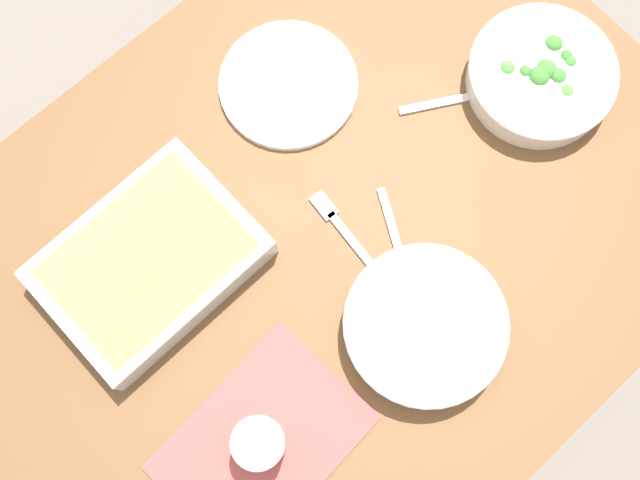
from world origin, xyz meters
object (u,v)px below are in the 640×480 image
Objects in this scene: stew_bowl at (424,326)px; drink_cup at (260,442)px; broccoli_bowl at (541,75)px; side_plate at (288,84)px; spoon_by_stew at (401,258)px; fork_on_table at (345,232)px; spoon_by_broccoli at (469,97)px; baking_dish at (150,262)px.

stew_bowl is 2.76× the size of drink_cup.
side_plate is (0.29, -0.26, -0.02)m from broccoli_bowl.
broccoli_bowl is 0.36m from spoon_by_stew.
broccoli_bowl is 1.30× the size of fork_on_table.
spoon_by_stew is at bearing 10.01° from broccoli_bowl.
broccoli_bowl reaches higher than spoon_by_stew.
drink_cup is at bearing 26.49° from fork_on_table.
broccoli_bowl is 0.39m from side_plate.
stew_bowl is 0.38m from spoon_by_broccoli.
fork_on_table is (-0.29, -0.15, -0.04)m from drink_cup.
baking_dish is 1.38× the size of side_plate.
side_plate is 1.36× the size of spoon_by_broccoli.
broccoli_bowl is 1.43× the size of spoon_by_broccoli.
fork_on_table is (0.03, -0.09, -0.00)m from spoon_by_stew.
stew_bowl is 0.11m from spoon_by_stew.
baking_dish is at bearing -99.02° from drink_cup.
side_plate is at bearing -100.82° from spoon_by_stew.
spoon_by_broccoli is 0.91× the size of fork_on_table.
spoon_by_broccoli is (-0.31, -0.21, -0.03)m from stew_bowl.
drink_cup is 0.55m from side_plate.
stew_bowl reaches higher than side_plate.
stew_bowl is 1.32× the size of fork_on_table.
side_plate is at bearing -46.21° from spoon_by_broccoli.
spoon_by_stew is 1.02× the size of spoon_by_broccoli.
fork_on_table is (-0.02, -0.18, -0.03)m from stew_bowl.
baking_dish is at bearing -40.39° from spoon_by_stew.
broccoli_bowl is (-0.41, -0.16, -0.00)m from stew_bowl.
spoon_by_broccoli is at bearing 133.79° from side_plate.
side_plate is at bearing -166.08° from baking_dish.
spoon_by_broccoli is (0.10, -0.05, -0.03)m from broccoli_bowl.
baking_dish reaches higher than spoon_by_stew.
drink_cup reaches higher than stew_bowl.
drink_cup is 0.61m from spoon_by_broccoli.
baking_dish is 1.88× the size of spoon_by_broccoli.
stew_bowl is 0.44m from broccoli_bowl.
fork_on_table is (0.10, 0.24, -0.00)m from side_plate.
spoon_by_stew is at bearing 139.61° from baking_dish.
broccoli_bowl reaches higher than fork_on_table.
drink_cup is (0.05, 0.30, 0.00)m from baking_dish.
stew_bowl is at bearing 124.55° from baking_dish.
drink_cup is 0.53× the size of spoon_by_broccoli.
baking_dish is 0.30m from drink_cup.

